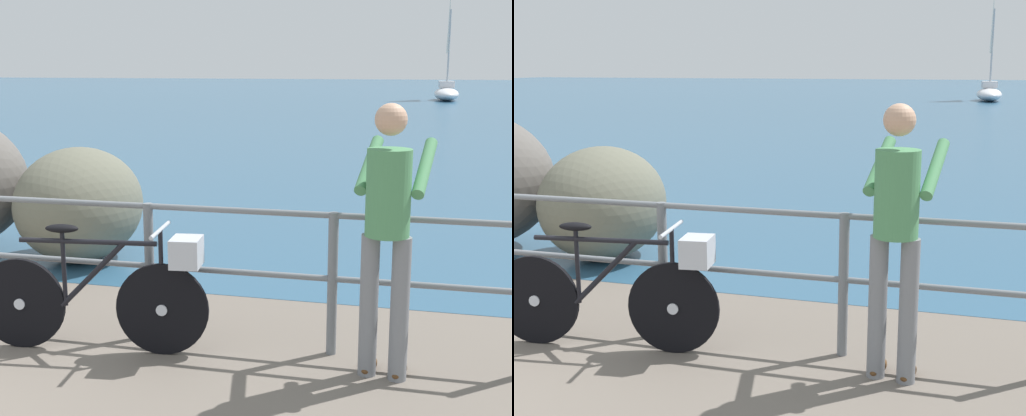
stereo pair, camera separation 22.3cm
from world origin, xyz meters
TOP-DOWN VIEW (x-y plane):
  - ground_plane at (0.00, 20.00)m, footprint 120.00×120.00m
  - sea_surface at (0.00, 47.72)m, footprint 120.00×90.00m
  - bicycle at (1.87, 1.33)m, footprint 1.69×0.48m
  - person_at_railing at (3.77, 1.39)m, footprint 0.51×0.66m
  - breakwater_boulder_right at (0.51, 3.49)m, footprint 1.28×1.45m
  - sailboat at (4.72, 38.36)m, footprint 1.55×4.47m

SIDE VIEW (x-z plane):
  - ground_plane at x=0.00m, z-range -0.10..0.00m
  - sea_surface at x=0.00m, z-range 0.00..0.01m
  - bicycle at x=1.87m, z-range 0.00..0.92m
  - breakwater_boulder_right at x=0.51m, z-range 0.00..1.18m
  - sailboat at x=4.72m, z-range -2.37..3.79m
  - person_at_railing at x=3.77m, z-range 0.10..1.88m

